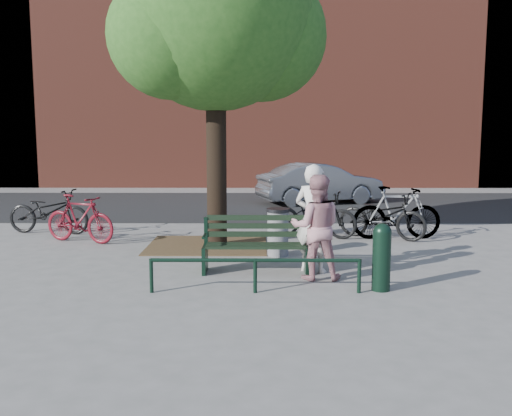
{
  "coord_description": "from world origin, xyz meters",
  "views": [
    {
      "loc": [
        0.06,
        -9.21,
        2.33
      ],
      "look_at": [
        -0.0,
        1.0,
        0.94
      ],
      "focal_mm": 40.0,
      "sensor_mm": 36.0,
      "label": 1
    }
  ],
  "objects_px": {
    "litter_bin": "(278,232)",
    "parked_car": "(320,183)",
    "park_bench": "(256,243)",
    "person_right": "(316,227)",
    "person_left": "(313,218)",
    "bicycle_c": "(313,215)",
    "bollard": "(382,255)"
  },
  "relations": [
    {
      "from": "park_bench",
      "to": "person_right",
      "type": "height_order",
      "value": "person_right"
    },
    {
      "from": "person_right",
      "to": "bicycle_c",
      "type": "height_order",
      "value": "person_right"
    },
    {
      "from": "person_left",
      "to": "park_bench",
      "type": "bearing_deg",
      "value": 29.86
    },
    {
      "from": "person_right",
      "to": "litter_bin",
      "type": "distance_m",
      "value": 1.82
    },
    {
      "from": "person_left",
      "to": "bollard",
      "type": "height_order",
      "value": "person_left"
    },
    {
      "from": "bollard",
      "to": "parked_car",
      "type": "relative_size",
      "value": 0.25
    },
    {
      "from": "person_left",
      "to": "bollard",
      "type": "xyz_separation_m",
      "value": [
        0.89,
        -1.13,
        -0.36
      ]
    },
    {
      "from": "bicycle_c",
      "to": "person_left",
      "type": "bearing_deg",
      "value": -167.14
    },
    {
      "from": "bollard",
      "to": "litter_bin",
      "type": "height_order",
      "value": "bollard"
    },
    {
      "from": "person_left",
      "to": "bicycle_c",
      "type": "xyz_separation_m",
      "value": [
        0.29,
        3.06,
        -0.39
      ]
    },
    {
      "from": "person_left",
      "to": "bollard",
      "type": "relative_size",
      "value": 1.79
    },
    {
      "from": "park_bench",
      "to": "litter_bin",
      "type": "distance_m",
      "value": 1.27
    },
    {
      "from": "litter_bin",
      "to": "bicycle_c",
      "type": "height_order",
      "value": "bicycle_c"
    },
    {
      "from": "park_bench",
      "to": "person_right",
      "type": "bearing_deg",
      "value": -27.06
    },
    {
      "from": "park_bench",
      "to": "person_left",
      "type": "distance_m",
      "value": 1.04
    },
    {
      "from": "litter_bin",
      "to": "bicycle_c",
      "type": "relative_size",
      "value": 0.46
    },
    {
      "from": "person_right",
      "to": "park_bench",
      "type": "bearing_deg",
      "value": -24.52
    },
    {
      "from": "person_left",
      "to": "bicycle_c",
      "type": "distance_m",
      "value": 3.1
    },
    {
      "from": "person_right",
      "to": "parked_car",
      "type": "height_order",
      "value": "person_right"
    },
    {
      "from": "litter_bin",
      "to": "person_right",
      "type": "bearing_deg",
      "value": -72.17
    },
    {
      "from": "park_bench",
      "to": "litter_bin",
      "type": "height_order",
      "value": "park_bench"
    },
    {
      "from": "litter_bin",
      "to": "parked_car",
      "type": "height_order",
      "value": "parked_car"
    },
    {
      "from": "person_right",
      "to": "litter_bin",
      "type": "height_order",
      "value": "person_right"
    },
    {
      "from": "parked_car",
      "to": "bollard",
      "type": "bearing_deg",
      "value": 160.92
    },
    {
      "from": "park_bench",
      "to": "person_right",
      "type": "distance_m",
      "value": 1.12
    },
    {
      "from": "park_bench",
      "to": "parked_car",
      "type": "distance_m",
      "value": 9.12
    },
    {
      "from": "person_left",
      "to": "litter_bin",
      "type": "xyz_separation_m",
      "value": [
        -0.54,
        1.22,
        -0.44
      ]
    },
    {
      "from": "person_right",
      "to": "litter_bin",
      "type": "xyz_separation_m",
      "value": [
        -0.54,
        1.69,
        -0.38
      ]
    },
    {
      "from": "park_bench",
      "to": "bicycle_c",
      "type": "height_order",
      "value": "bicycle_c"
    },
    {
      "from": "person_right",
      "to": "bicycle_c",
      "type": "distance_m",
      "value": 3.56
    },
    {
      "from": "bicycle_c",
      "to": "parked_car",
      "type": "bearing_deg",
      "value": 10.79
    },
    {
      "from": "person_right",
      "to": "bollard",
      "type": "bearing_deg",
      "value": 146.41
    }
  ]
}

